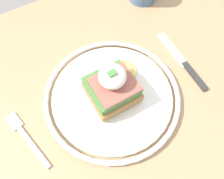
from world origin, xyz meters
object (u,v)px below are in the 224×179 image
Objects in this scene: sandwich at (112,86)px; fork at (26,137)px; plate at (112,96)px; knife at (185,65)px.

sandwich is 0.87× the size of fork.
plate is at bearing -2.54° from fork.
plate reaches higher than fork.
fork is (-0.19, 0.01, -0.01)m from plate.
knife is at bearing -4.92° from sandwich.
sandwich is (0.00, 0.00, 0.04)m from plate.
fork is at bearing 178.08° from sandwich.
knife reaches higher than fork.
sandwich is at bearing -1.92° from fork.
fork is 0.38m from knife.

